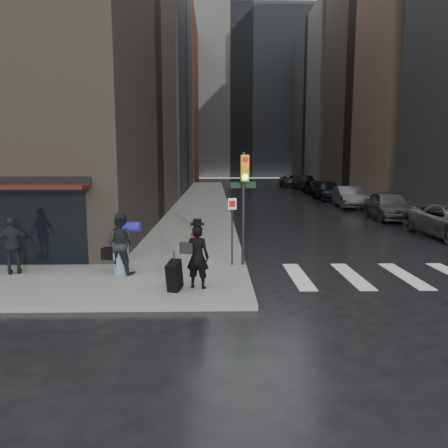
{
  "coord_description": "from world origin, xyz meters",
  "views": [
    {
      "loc": [
        1.02,
        -11.6,
        3.45
      ],
      "look_at": [
        1.32,
        2.91,
        1.3
      ],
      "focal_mm": 35.0,
      "sensor_mm": 36.0,
      "label": 1
    }
  ],
  "objects_px": {
    "parked_car_2": "(348,197)",
    "man_jeans": "(121,243)",
    "parked_car_1": "(388,205)",
    "parked_car_3": "(328,191)",
    "man_greycoat": "(13,245)",
    "man_overcoat": "(193,260)",
    "traffic_light": "(243,193)",
    "parked_car_4": "(315,187)",
    "fire_hydrant": "(196,237)",
    "parked_car_6": "(291,181)",
    "parked_car_5": "(304,183)"
  },
  "relations": [
    {
      "from": "man_overcoat",
      "to": "parked_car_1",
      "type": "distance_m",
      "value": 17.75
    },
    {
      "from": "man_overcoat",
      "to": "traffic_light",
      "type": "height_order",
      "value": "traffic_light"
    },
    {
      "from": "parked_car_3",
      "to": "parked_car_5",
      "type": "xyz_separation_m",
      "value": [
        0.45,
        12.51,
        0.05
      ]
    },
    {
      "from": "parked_car_2",
      "to": "parked_car_5",
      "type": "distance_m",
      "value": 18.77
    },
    {
      "from": "parked_car_1",
      "to": "parked_car_6",
      "type": "height_order",
      "value": "parked_car_1"
    },
    {
      "from": "man_jeans",
      "to": "parked_car_5",
      "type": "bearing_deg",
      "value": -92.4
    },
    {
      "from": "fire_hydrant",
      "to": "man_greycoat",
      "type": "bearing_deg",
      "value": -140.19
    },
    {
      "from": "traffic_light",
      "to": "parked_car_3",
      "type": "height_order",
      "value": "traffic_light"
    },
    {
      "from": "parked_car_1",
      "to": "parked_car_6",
      "type": "bearing_deg",
      "value": 94.95
    },
    {
      "from": "parked_car_4",
      "to": "parked_car_1",
      "type": "bearing_deg",
      "value": -92.56
    },
    {
      "from": "parked_car_6",
      "to": "parked_car_1",
      "type": "bearing_deg",
      "value": -89.43
    },
    {
      "from": "man_overcoat",
      "to": "fire_hydrant",
      "type": "relative_size",
      "value": 2.54
    },
    {
      "from": "fire_hydrant",
      "to": "parked_car_5",
      "type": "height_order",
      "value": "parked_car_5"
    },
    {
      "from": "traffic_light",
      "to": "parked_car_4",
      "type": "distance_m",
      "value": 31.83
    },
    {
      "from": "parked_car_3",
      "to": "man_greycoat",
      "type": "bearing_deg",
      "value": -121.93
    },
    {
      "from": "traffic_light",
      "to": "parked_car_5",
      "type": "bearing_deg",
      "value": 69.49
    },
    {
      "from": "parked_car_3",
      "to": "parked_car_5",
      "type": "height_order",
      "value": "parked_car_5"
    },
    {
      "from": "parked_car_1",
      "to": "parked_car_5",
      "type": "height_order",
      "value": "parked_car_1"
    },
    {
      "from": "man_greycoat",
      "to": "traffic_light",
      "type": "relative_size",
      "value": 0.48
    },
    {
      "from": "fire_hydrant",
      "to": "parked_car_5",
      "type": "distance_m",
      "value": 35.14
    },
    {
      "from": "man_jeans",
      "to": "traffic_light",
      "type": "height_order",
      "value": "traffic_light"
    },
    {
      "from": "parked_car_2",
      "to": "parked_car_4",
      "type": "height_order",
      "value": "parked_car_2"
    },
    {
      "from": "man_jeans",
      "to": "man_greycoat",
      "type": "height_order",
      "value": "man_jeans"
    },
    {
      "from": "man_greycoat",
      "to": "parked_car_2",
      "type": "relative_size",
      "value": 0.37
    },
    {
      "from": "man_greycoat",
      "to": "parked_car_5",
      "type": "xyz_separation_m",
      "value": [
        16.11,
        37.6,
        -0.19
      ]
    },
    {
      "from": "man_greycoat",
      "to": "parked_car_2",
      "type": "height_order",
      "value": "man_greycoat"
    },
    {
      "from": "man_overcoat",
      "to": "parked_car_5",
      "type": "relative_size",
      "value": 0.38
    },
    {
      "from": "man_greycoat",
      "to": "parked_car_5",
      "type": "height_order",
      "value": "man_greycoat"
    },
    {
      "from": "fire_hydrant",
      "to": "parked_car_3",
      "type": "xyz_separation_m",
      "value": [
        10.57,
        20.85,
        0.28
      ]
    },
    {
      "from": "fire_hydrant",
      "to": "parked_car_2",
      "type": "height_order",
      "value": "parked_car_2"
    },
    {
      "from": "parked_car_3",
      "to": "man_jeans",
      "type": "bearing_deg",
      "value": -116.53
    },
    {
      "from": "man_overcoat",
      "to": "man_greycoat",
      "type": "bearing_deg",
      "value": -1.87
    },
    {
      "from": "parked_car_1",
      "to": "parked_car_2",
      "type": "bearing_deg",
      "value": 98.59
    },
    {
      "from": "parked_car_3",
      "to": "fire_hydrant",
      "type": "bearing_deg",
      "value": -116.85
    },
    {
      "from": "fire_hydrant",
      "to": "parked_car_3",
      "type": "height_order",
      "value": "parked_car_3"
    },
    {
      "from": "parked_car_3",
      "to": "parked_car_4",
      "type": "relative_size",
      "value": 1.22
    },
    {
      "from": "parked_car_4",
      "to": "man_greycoat",
      "type": "bearing_deg",
      "value": -119.62
    },
    {
      "from": "man_overcoat",
      "to": "fire_hydrant",
      "type": "height_order",
      "value": "man_overcoat"
    },
    {
      "from": "man_overcoat",
      "to": "man_jeans",
      "type": "relative_size",
      "value": 1.02
    },
    {
      "from": "man_overcoat",
      "to": "fire_hydrant",
      "type": "distance_m",
      "value": 5.84
    },
    {
      "from": "man_greycoat",
      "to": "parked_car_4",
      "type": "xyz_separation_m",
      "value": [
        15.88,
        31.35,
        -0.27
      ]
    },
    {
      "from": "fire_hydrant",
      "to": "parked_car_5",
      "type": "relative_size",
      "value": 0.15
    },
    {
      "from": "man_greycoat",
      "to": "fire_hydrant",
      "type": "distance_m",
      "value": 6.64
    },
    {
      "from": "man_overcoat",
      "to": "parked_car_2",
      "type": "distance_m",
      "value": 22.85
    },
    {
      "from": "parked_car_4",
      "to": "parked_car_5",
      "type": "distance_m",
      "value": 6.26
    },
    {
      "from": "parked_car_2",
      "to": "man_jeans",
      "type": "bearing_deg",
      "value": -118.34
    },
    {
      "from": "parked_car_1",
      "to": "parked_car_2",
      "type": "relative_size",
      "value": 1.04
    },
    {
      "from": "parked_car_5",
      "to": "parked_car_6",
      "type": "height_order",
      "value": "parked_car_5"
    },
    {
      "from": "parked_car_3",
      "to": "parked_car_6",
      "type": "height_order",
      "value": "parked_car_3"
    },
    {
      "from": "man_jeans",
      "to": "parked_car_2",
      "type": "distance_m",
      "value": 22.59
    }
  ]
}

